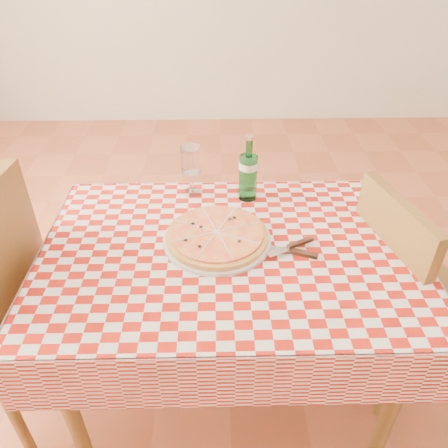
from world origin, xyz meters
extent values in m
plane|color=#A04E33|center=(0.00, 0.00, 0.00)|extent=(6.00, 6.00, 0.00)
cube|color=brown|center=(0.00, 0.00, 0.73)|extent=(1.20, 0.80, 0.04)
cylinder|color=brown|center=(-0.54, -0.34, 0.35)|extent=(0.06, 0.06, 0.71)
cylinder|color=brown|center=(0.54, -0.34, 0.35)|extent=(0.06, 0.06, 0.71)
cylinder|color=brown|center=(-0.54, 0.34, 0.35)|extent=(0.06, 0.06, 0.71)
cylinder|color=brown|center=(0.54, 0.34, 0.35)|extent=(0.06, 0.06, 0.71)
cube|color=#951209|center=(0.00, 0.00, 0.75)|extent=(1.30, 0.90, 0.01)
cube|color=brown|center=(0.75, 0.06, 0.45)|extent=(0.51, 0.51, 0.04)
cylinder|color=brown|center=(0.61, -0.16, 0.22)|extent=(0.04, 0.04, 0.43)
cylinder|color=brown|center=(0.53, 0.19, 0.22)|extent=(0.04, 0.04, 0.43)
cylinder|color=brown|center=(0.88, 0.28, 0.22)|extent=(0.04, 0.04, 0.43)
cube|color=brown|center=(0.56, 0.01, 0.70)|extent=(0.14, 0.42, 0.46)
cylinder|color=brown|center=(-0.73, 0.11, 0.24)|extent=(0.04, 0.04, 0.48)
cylinder|color=brown|center=(-0.77, -0.29, 0.24)|extent=(0.04, 0.04, 0.48)
cube|color=brown|center=(-0.74, -0.09, 0.78)|extent=(0.09, 0.47, 0.51)
camera|label=1|loc=(-0.05, -1.17, 1.70)|focal=35.00mm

